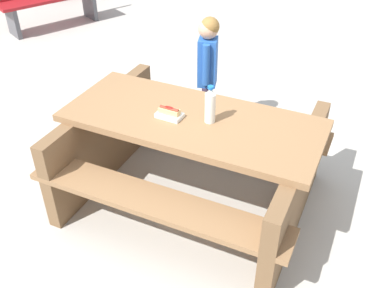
# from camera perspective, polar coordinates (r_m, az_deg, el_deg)

# --- Properties ---
(ground_plane) EXTENTS (30.00, 30.00, 0.00)m
(ground_plane) POSITION_cam_1_polar(r_m,az_deg,el_deg) (3.49, 0.00, -7.06)
(ground_plane) COLOR #B7B2A8
(ground_plane) RESTS_ON ground
(picnic_table) EXTENTS (2.10, 1.82, 0.75)m
(picnic_table) POSITION_cam_1_polar(r_m,az_deg,el_deg) (3.21, 0.00, -1.17)
(picnic_table) COLOR olive
(picnic_table) RESTS_ON ground
(soda_bottle) EXTENTS (0.07, 0.07, 0.27)m
(soda_bottle) POSITION_cam_1_polar(r_m,az_deg,el_deg) (2.93, 2.38, 5.02)
(soda_bottle) COLOR silver
(soda_bottle) RESTS_ON picnic_table
(hotdog_tray) EXTENTS (0.20, 0.15, 0.08)m
(hotdog_tray) POSITION_cam_1_polar(r_m,az_deg,el_deg) (3.03, -2.95, 4.01)
(hotdog_tray) COLOR white
(hotdog_tray) RESTS_ON picnic_table
(child_in_coat) EXTENTS (0.22, 0.25, 1.13)m
(child_in_coat) POSITION_cam_1_polar(r_m,az_deg,el_deg) (3.91, 2.06, 10.52)
(child_in_coat) COLOR #3F334C
(child_in_coat) RESTS_ON ground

